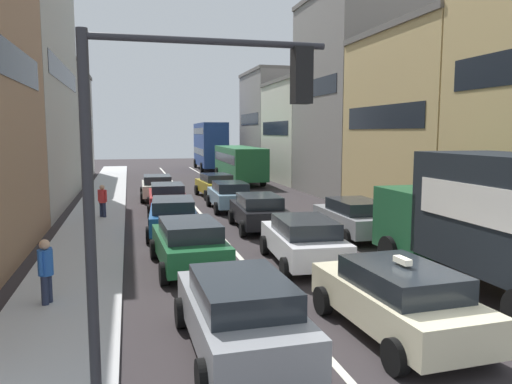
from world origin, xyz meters
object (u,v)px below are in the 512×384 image
Objects in this scene: sedan_left_lane_front at (240,312)px; pedestrian_near_kerb at (46,270)px; taxi_centre_lane_front at (397,298)px; sedan_centre_lane_fifth at (216,185)px; sedan_left_lane_fifth at (157,187)px; sedan_left_lane_third at (173,215)px; sedan_left_lane_fourth at (167,197)px; bus_far_queue_secondary at (210,144)px; sedan_centre_lane_second at (303,240)px; coupe_centre_lane_fourth at (230,195)px; bus_mid_queue_primary at (239,161)px; removalist_box_truck at (495,218)px; sedan_right_lane_behind_truck at (354,217)px; traffic_light_pole at (177,152)px; wagon_left_lane_second at (189,243)px; pedestrian_mid_sidewalk at (102,200)px; hatchback_centre_lane_third at (258,211)px.

pedestrian_near_kerb reaches higher than sedan_left_lane_front.
taxi_centre_lane_front is at bearing -91.40° from sedan_left_lane_front.
sedan_centre_lane_fifth is 3.65m from sedan_left_lane_fifth.
sedan_left_lane_third is at bearing 158.04° from sedan_centre_lane_fifth.
sedan_centre_lane_fifth and sedan_left_lane_fifth have the same top height.
taxi_centre_lane_front is 11.66m from sedan_left_lane_third.
sedan_left_lane_fourth is 28.79m from bus_far_queue_secondary.
sedan_centre_lane_second is at bearing 176.96° from bus_far_queue_secondary.
sedan_left_lane_fourth is at bearing 92.06° from coupe_centre_lane_fourth.
coupe_centre_lane_fourth is 0.41× the size of bus_mid_queue_primary.
sedan_left_lane_fifth is (-0.02, 10.85, 0.00)m from sedan_left_lane_third.
removalist_box_truck is 1.75× the size of sedan_centre_lane_fifth.
taxi_centre_lane_front is at bearing -178.85° from coupe_centre_lane_fourth.
bus_mid_queue_primary is at bearing 0.37° from sedan_right_lane_behind_truck.
removalist_box_truck is 10.95m from pedestrian_near_kerb.
traffic_light_pole is 7.97m from wagon_left_lane_second.
coupe_centre_lane_fourth is at bearing 145.15° from pedestrian_mid_sidewalk.
sedan_left_lane_front and wagon_left_lane_second have the same top height.
traffic_light_pole reaches higher than sedan_centre_lane_second.
traffic_light_pole is 3.31× the size of pedestrian_near_kerb.
sedan_right_lane_behind_truck is (6.62, -7.90, 0.00)m from sedan_left_lane_fourth.
coupe_centre_lane_fourth is at bearing -2.45° from taxi_centre_lane_front.
bus_mid_queue_primary is (3.56, 30.78, 0.96)m from taxi_centre_lane_front.
pedestrian_mid_sidewalk is (-6.40, 15.37, 0.15)m from taxi_centre_lane_front.
bus_far_queue_secondary reaches higher than taxi_centre_lane_front.
hatchback_centre_lane_third is at bearing -160.07° from sedan_left_lane_fifth.
bus_far_queue_secondary is (3.28, 22.61, 2.03)m from sedan_centre_lane_fifth.
bus_mid_queue_primary reaches higher than sedan_left_lane_third.
sedan_centre_lane_fifth is 1.02× the size of sedan_left_lane_fifth.
traffic_light_pole reaches higher than sedan_right_lane_behind_truck.
sedan_right_lane_behind_truck is at bearing -138.44° from sedan_left_lane_fourth.
traffic_light_pole reaches higher than coupe_centre_lane_fourth.
pedestrian_mid_sidewalk is at bearing 116.74° from sedan_left_lane_fourth.
pedestrian_mid_sidewalk is (-2.88, -6.61, 0.15)m from sedan_left_lane_fifth.
wagon_left_lane_second is at bearing 1.20° from sedan_left_lane_front.
wagon_left_lane_second is at bearing 149.36° from hatchback_centre_lane_third.
pedestrian_mid_sidewalk is at bearing 61.16° from hatchback_centre_lane_third.
removalist_box_truck reaches higher than sedan_left_lane_fourth.
removalist_box_truck is at bearing -159.26° from sedan_left_lane_fifth.
bus_mid_queue_primary is at bearing -4.13° from sedan_centre_lane_second.
sedan_right_lane_behind_truck is at bearing 47.92° from pedestrian_near_kerb.
bus_far_queue_secondary is (3.39, 39.20, 2.03)m from sedan_centre_lane_second.
sedan_centre_lane_second is 3.51m from wagon_left_lane_second.
sedan_left_lane_fourth is 0.99× the size of sedan_centre_lane_fifth.
sedan_right_lane_behind_truck is at bearing -151.16° from sedan_left_lane_fifth.
pedestrian_near_kerb is (-3.61, -2.60, 0.15)m from wagon_left_lane_second.
sedan_centre_lane_second and sedan_centre_lane_fifth have the same top height.
sedan_centre_lane_second is 5.79m from hatchback_centre_lane_third.
wagon_left_lane_second is at bearing 82.26° from traffic_light_pole.
bus_far_queue_secondary is at bearing -7.83° from sedan_left_lane_third.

